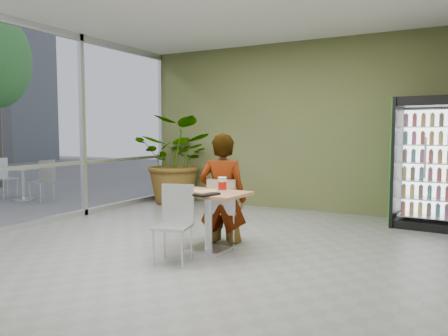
# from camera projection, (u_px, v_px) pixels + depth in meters

# --- Properties ---
(ground) EXTENTS (7.00, 7.00, 0.00)m
(ground) POSITION_uv_depth(u_px,v_px,m) (190.00, 252.00, 5.45)
(ground) COLOR slate
(ground) RESTS_ON ground
(room_envelope) EXTENTS (6.00, 7.00, 3.20)m
(room_envelope) POSITION_uv_depth(u_px,v_px,m) (189.00, 123.00, 5.31)
(room_envelope) COLOR beige
(room_envelope) RESTS_ON ground
(storefront_frame) EXTENTS (0.10, 7.00, 3.20)m
(storefront_frame) POSITION_uv_depth(u_px,v_px,m) (25.00, 125.00, 6.72)
(storefront_frame) COLOR silver
(storefront_frame) RESTS_ON ground
(dining_table) EXTENTS (0.99, 0.72, 0.75)m
(dining_table) POSITION_uv_depth(u_px,v_px,m) (208.00, 209.00, 5.45)
(dining_table) COLOR #B87B4E
(dining_table) RESTS_ON ground
(chair_far) EXTENTS (0.47, 0.47, 0.87)m
(chair_far) POSITION_uv_depth(u_px,v_px,m) (223.00, 205.00, 5.84)
(chair_far) COLOR silver
(chair_far) RESTS_ON ground
(chair_near) EXTENTS (0.48, 0.48, 0.88)m
(chair_near) POSITION_uv_depth(u_px,v_px,m) (175.00, 217.00, 5.04)
(chair_near) COLOR silver
(chair_near) RESTS_ON ground
(seated_woman) EXTENTS (0.74, 0.57, 1.78)m
(seated_woman) POSITION_uv_depth(u_px,v_px,m) (223.00, 199.00, 5.88)
(seated_woman) COLOR black
(seated_woman) RESTS_ON ground
(pizza_plate) EXTENTS (0.32, 0.23, 0.03)m
(pizza_plate) POSITION_uv_depth(u_px,v_px,m) (211.00, 190.00, 5.43)
(pizza_plate) COLOR silver
(pizza_plate) RESTS_ON dining_table
(soda_cup) EXTENTS (0.11, 0.11, 0.19)m
(soda_cup) POSITION_uv_depth(u_px,v_px,m) (222.00, 185.00, 5.37)
(soda_cup) COLOR silver
(soda_cup) RESTS_ON dining_table
(napkin_stack) EXTENTS (0.16, 0.16, 0.02)m
(napkin_stack) POSITION_uv_depth(u_px,v_px,m) (184.00, 192.00, 5.37)
(napkin_stack) COLOR silver
(napkin_stack) RESTS_ON dining_table
(cafeteria_tray) EXTENTS (0.48, 0.39, 0.02)m
(cafeteria_tray) POSITION_uv_depth(u_px,v_px,m) (199.00, 193.00, 5.19)
(cafeteria_tray) COLOR black
(cafeteria_tray) RESTS_ON dining_table
(beverage_fridge) EXTENTS (0.98, 0.78, 2.03)m
(beverage_fridge) POSITION_uv_depth(u_px,v_px,m) (426.00, 163.00, 6.78)
(beverage_fridge) COLOR black
(beverage_fridge) RESTS_ON ground
(potted_plant) EXTENTS (1.80, 1.60, 1.82)m
(potted_plant) POSITION_uv_depth(u_px,v_px,m) (178.00, 160.00, 9.13)
(potted_plant) COLOR #2C6F32
(potted_plant) RESTS_ON ground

